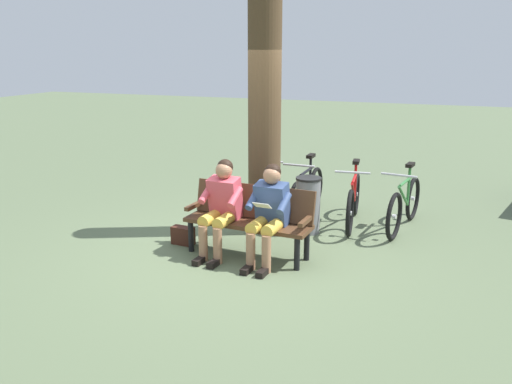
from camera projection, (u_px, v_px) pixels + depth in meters
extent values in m
plane|color=#566647|center=(236.00, 251.00, 6.88)|extent=(40.00, 40.00, 0.00)
cube|color=#51331E|center=(248.00, 223.00, 6.64)|extent=(1.63, 0.56, 0.05)
cube|color=#51331E|center=(254.00, 201.00, 6.75)|extent=(1.61, 0.25, 0.42)
cube|color=#51331E|center=(306.00, 221.00, 6.30)|extent=(0.09, 0.40, 0.05)
cube|color=#51331E|center=(194.00, 205.00, 6.91)|extent=(0.09, 0.40, 0.05)
cylinder|color=black|center=(297.00, 254.00, 6.26)|extent=(0.07, 0.07, 0.40)
cylinder|color=black|center=(191.00, 236.00, 6.84)|extent=(0.07, 0.07, 0.40)
cylinder|color=black|center=(307.00, 244.00, 6.56)|extent=(0.07, 0.07, 0.40)
cylinder|color=black|center=(204.00, 228.00, 7.14)|extent=(0.07, 0.07, 0.40)
cube|color=#334772|center=(272.00, 204.00, 6.45)|extent=(0.40, 0.33, 0.55)
sphere|color=#A87554|center=(272.00, 175.00, 6.35)|extent=(0.21, 0.21, 0.21)
sphere|color=black|center=(273.00, 172.00, 6.36)|extent=(0.20, 0.20, 0.20)
cylinder|color=gold|center=(273.00, 227.00, 6.30)|extent=(0.18, 0.41, 0.15)
cylinder|color=#A87554|center=(266.00, 254.00, 6.19)|extent=(0.11, 0.11, 0.45)
cube|color=black|center=(263.00, 272.00, 6.15)|extent=(0.11, 0.23, 0.07)
cylinder|color=#334772|center=(284.00, 203.00, 6.25)|extent=(0.11, 0.31, 0.23)
cylinder|color=gold|center=(258.00, 225.00, 6.38)|extent=(0.18, 0.41, 0.15)
cylinder|color=#A87554|center=(251.00, 251.00, 6.27)|extent=(0.11, 0.11, 0.45)
cube|color=black|center=(247.00, 270.00, 6.23)|extent=(0.11, 0.23, 0.07)
cylinder|color=#334772|center=(253.00, 199.00, 6.41)|extent=(0.11, 0.31, 0.23)
cube|color=silver|center=(262.00, 205.00, 6.18)|extent=(0.21, 0.13, 0.09)
cube|color=#D84C59|center=(225.00, 198.00, 6.71)|extent=(0.40, 0.33, 0.55)
sphere|color=#A87554|center=(224.00, 170.00, 6.60)|extent=(0.21, 0.21, 0.21)
sphere|color=black|center=(225.00, 167.00, 6.62)|extent=(0.20, 0.20, 0.20)
cylinder|color=gold|center=(225.00, 220.00, 6.55)|extent=(0.18, 0.41, 0.15)
cylinder|color=#A87554|center=(218.00, 246.00, 6.45)|extent=(0.11, 0.11, 0.45)
cube|color=black|center=(214.00, 263.00, 6.41)|extent=(0.11, 0.23, 0.07)
cylinder|color=#D84C59|center=(235.00, 197.00, 6.51)|extent=(0.11, 0.31, 0.23)
cylinder|color=gold|center=(211.00, 218.00, 6.64)|extent=(0.18, 0.41, 0.15)
cylinder|color=#A87554|center=(203.00, 243.00, 6.53)|extent=(0.11, 0.11, 0.45)
cube|color=black|center=(199.00, 261.00, 6.49)|extent=(0.11, 0.23, 0.07)
cylinder|color=#D84C59|center=(206.00, 194.00, 6.67)|extent=(0.11, 0.31, 0.23)
cube|color=#3F1E14|center=(183.00, 236.00, 7.10)|extent=(0.31, 0.16, 0.24)
cylinder|color=#4C3823|center=(265.00, 111.00, 7.27)|extent=(0.45, 0.45, 3.39)
cylinder|color=slate|center=(308.00, 206.00, 7.50)|extent=(0.34, 0.34, 0.77)
cylinder|color=black|center=(309.00, 178.00, 7.40)|extent=(0.36, 0.36, 0.03)
torus|color=black|center=(394.00, 216.00, 7.22)|extent=(0.16, 0.66, 0.66)
cylinder|color=silver|center=(394.00, 216.00, 7.22)|extent=(0.06, 0.07, 0.06)
torus|color=black|center=(413.00, 199.00, 8.07)|extent=(0.16, 0.66, 0.66)
cylinder|color=silver|center=(413.00, 199.00, 8.07)|extent=(0.06, 0.07, 0.06)
cylinder|color=#337238|center=(406.00, 181.00, 7.55)|extent=(0.14, 0.63, 0.04)
cylinder|color=#337238|center=(403.00, 196.00, 7.53)|extent=(0.13, 0.60, 0.43)
cylinder|color=#337238|center=(409.00, 184.00, 7.72)|extent=(0.04, 0.04, 0.55)
cube|color=black|center=(410.00, 165.00, 7.65)|extent=(0.12, 0.23, 0.05)
cylinder|color=#B2B2B7|center=(399.00, 175.00, 7.16)|extent=(0.48, 0.11, 0.03)
torus|color=black|center=(350.00, 213.00, 7.37)|extent=(0.12, 0.66, 0.66)
cylinder|color=silver|center=(350.00, 213.00, 7.37)|extent=(0.06, 0.06, 0.06)
torus|color=black|center=(356.00, 194.00, 8.32)|extent=(0.12, 0.66, 0.66)
cylinder|color=silver|center=(356.00, 194.00, 8.32)|extent=(0.06, 0.06, 0.06)
cylinder|color=#B71414|center=(354.00, 178.00, 7.74)|extent=(0.10, 0.63, 0.04)
cylinder|color=#B71414|center=(353.00, 193.00, 7.72)|extent=(0.10, 0.60, 0.43)
cylinder|color=#B71414|center=(355.00, 180.00, 7.94)|extent=(0.04, 0.04, 0.55)
cube|color=black|center=(356.00, 162.00, 7.86)|extent=(0.11, 0.23, 0.05)
cylinder|color=#B2B2B7|center=(352.00, 172.00, 7.32)|extent=(0.48, 0.08, 0.03)
torus|color=black|center=(296.00, 204.00, 7.81)|extent=(0.08, 0.66, 0.66)
cylinder|color=silver|center=(296.00, 204.00, 7.81)|extent=(0.05, 0.06, 0.06)
torus|color=black|center=(316.00, 187.00, 8.72)|extent=(0.08, 0.66, 0.66)
cylinder|color=silver|center=(316.00, 187.00, 8.72)|extent=(0.05, 0.06, 0.06)
cylinder|color=black|center=(307.00, 171.00, 8.17)|extent=(0.06, 0.63, 0.04)
cylinder|color=black|center=(305.00, 185.00, 8.15)|extent=(0.06, 0.60, 0.43)
cylinder|color=black|center=(310.00, 174.00, 8.35)|extent=(0.04, 0.04, 0.55)
cube|color=black|center=(311.00, 156.00, 8.28)|extent=(0.10, 0.22, 0.05)
cylinder|color=#B2B2B7|center=(299.00, 165.00, 7.76)|extent=(0.48, 0.05, 0.03)
torus|color=black|center=(267.00, 200.00, 8.01)|extent=(0.30, 0.64, 0.66)
cylinder|color=silver|center=(267.00, 200.00, 8.01)|extent=(0.07, 0.07, 0.06)
torus|color=black|center=(265.00, 183.00, 9.00)|extent=(0.30, 0.64, 0.66)
cylinder|color=silver|center=(265.00, 183.00, 9.00)|extent=(0.07, 0.07, 0.06)
cylinder|color=#B71414|center=(266.00, 167.00, 8.41)|extent=(0.27, 0.60, 0.04)
cylinder|color=#B71414|center=(266.00, 181.00, 8.38)|extent=(0.26, 0.57, 0.43)
cylinder|color=#B71414|center=(266.00, 170.00, 8.61)|extent=(0.04, 0.04, 0.55)
cube|color=black|center=(266.00, 153.00, 8.53)|extent=(0.16, 0.24, 0.05)
cylinder|color=#B2B2B7|center=(267.00, 162.00, 7.97)|extent=(0.46, 0.21, 0.03)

